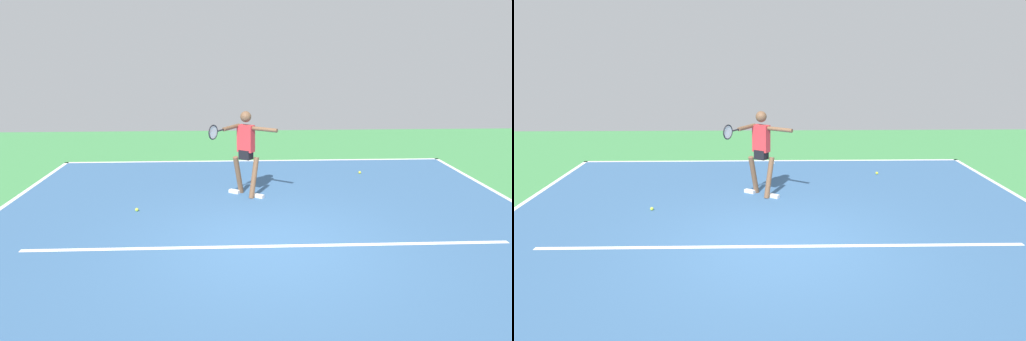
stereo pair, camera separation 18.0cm
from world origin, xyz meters
TOP-DOWN VIEW (x-y plane):
  - ground_plane at (0.00, 0.00)m, footprint 20.76×20.76m
  - court_surface at (0.00, 0.00)m, footprint 10.47×11.33m
  - court_line_baseline_near at (0.00, -5.61)m, footprint 10.47×0.10m
  - court_line_service at (0.00, 0.06)m, footprint 7.86×0.10m
  - court_line_centre_mark at (0.00, -5.41)m, footprint 0.10×0.30m
  - tennis_player at (0.33, -2.53)m, footprint 1.37×1.08m
  - tennis_ball_centre_court at (-2.58, -4.16)m, footprint 0.07×0.07m
  - tennis_ball_near_service_line at (2.46, -1.67)m, footprint 0.07×0.07m

SIDE VIEW (x-z plane):
  - ground_plane at x=0.00m, z-range 0.00..0.00m
  - court_surface at x=0.00m, z-range 0.00..0.00m
  - court_line_baseline_near at x=0.00m, z-range 0.00..0.01m
  - court_line_service at x=0.00m, z-range 0.00..0.01m
  - court_line_centre_mark at x=0.00m, z-range 0.00..0.01m
  - tennis_ball_centre_court at x=-2.58m, z-range 0.00..0.07m
  - tennis_ball_near_service_line at x=2.46m, z-range 0.00..0.07m
  - tennis_player at x=0.33m, z-range 0.14..1.97m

